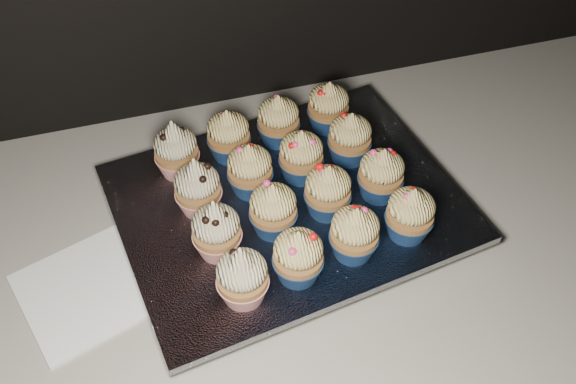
% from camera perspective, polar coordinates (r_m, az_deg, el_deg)
% --- Properties ---
extents(cabinet, '(2.40, 0.60, 0.86)m').
position_cam_1_polar(cabinet, '(1.34, 10.23, -13.77)').
color(cabinet, black).
rests_on(cabinet, ground).
extents(worktop, '(2.44, 0.64, 0.04)m').
position_cam_1_polar(worktop, '(0.98, 13.65, -0.85)').
color(worktop, beige).
rests_on(worktop, cabinet).
extents(napkin, '(0.20, 0.20, 0.00)m').
position_cam_1_polar(napkin, '(0.87, -17.41, -8.33)').
color(napkin, white).
rests_on(napkin, worktop).
extents(baking_tray, '(0.46, 0.38, 0.02)m').
position_cam_1_polar(baking_tray, '(0.90, 0.00, -1.68)').
color(baking_tray, black).
rests_on(baking_tray, worktop).
extents(foil_lining, '(0.50, 0.42, 0.01)m').
position_cam_1_polar(foil_lining, '(0.89, 0.00, -0.96)').
color(foil_lining, silver).
rests_on(foil_lining, baking_tray).
extents(cupcake_0, '(0.06, 0.06, 0.10)m').
position_cam_1_polar(cupcake_0, '(0.76, -4.09, -7.48)').
color(cupcake_0, red).
rests_on(cupcake_0, foil_lining).
extents(cupcake_1, '(0.06, 0.06, 0.08)m').
position_cam_1_polar(cupcake_1, '(0.78, 0.90, -5.72)').
color(cupcake_1, navy).
rests_on(cupcake_1, foil_lining).
extents(cupcake_2, '(0.06, 0.06, 0.08)m').
position_cam_1_polar(cupcake_2, '(0.80, 5.93, -3.65)').
color(cupcake_2, navy).
rests_on(cupcake_2, foil_lining).
extents(cupcake_3, '(0.06, 0.06, 0.08)m').
position_cam_1_polar(cupcake_3, '(0.83, 10.80, -1.92)').
color(cupcake_3, navy).
rests_on(cupcake_3, foil_lining).
extents(cupcake_4, '(0.06, 0.06, 0.10)m').
position_cam_1_polar(cupcake_4, '(0.80, -6.38, -3.38)').
color(cupcake_4, red).
rests_on(cupcake_4, foil_lining).
extents(cupcake_5, '(0.06, 0.06, 0.08)m').
position_cam_1_polar(cupcake_5, '(0.82, -1.33, -1.57)').
color(cupcake_5, navy).
rests_on(cupcake_5, foil_lining).
extents(cupcake_6, '(0.06, 0.06, 0.08)m').
position_cam_1_polar(cupcake_6, '(0.85, 3.56, 0.09)').
color(cupcake_6, navy).
rests_on(cupcake_6, foil_lining).
extents(cupcake_7, '(0.06, 0.06, 0.08)m').
position_cam_1_polar(cupcake_7, '(0.87, 8.27, 1.58)').
color(cupcake_7, navy).
rests_on(cupcake_7, foil_lining).
extents(cupcake_8, '(0.06, 0.06, 0.10)m').
position_cam_1_polar(cupcake_8, '(0.85, -8.04, 0.38)').
color(cupcake_8, red).
rests_on(cupcake_8, foil_lining).
extents(cupcake_9, '(0.06, 0.06, 0.08)m').
position_cam_1_polar(cupcake_9, '(0.87, -3.41, 1.99)').
color(cupcake_9, navy).
rests_on(cupcake_9, foil_lining).
extents(cupcake_10, '(0.06, 0.06, 0.08)m').
position_cam_1_polar(cupcake_10, '(0.89, 1.18, 3.23)').
color(cupcake_10, navy).
rests_on(cupcake_10, foil_lining).
extents(cupcake_11, '(0.06, 0.06, 0.08)m').
position_cam_1_polar(cupcake_11, '(0.92, 5.52, 4.79)').
color(cupcake_11, navy).
rests_on(cupcake_11, foil_lining).
extents(cupcake_12, '(0.06, 0.06, 0.10)m').
position_cam_1_polar(cupcake_12, '(0.91, -9.92, 3.67)').
color(cupcake_12, red).
rests_on(cupcake_12, foil_lining).
extents(cupcake_13, '(0.06, 0.06, 0.08)m').
position_cam_1_polar(cupcake_13, '(0.93, -5.31, 5.04)').
color(cupcake_13, navy).
rests_on(cupcake_13, foil_lining).
extents(cupcake_14, '(0.06, 0.06, 0.08)m').
position_cam_1_polar(cupcake_14, '(0.95, -0.85, 6.38)').
color(cupcake_14, navy).
rests_on(cupcake_14, foil_lining).
extents(cupcake_15, '(0.06, 0.06, 0.08)m').
position_cam_1_polar(cupcake_15, '(0.97, 3.61, 7.56)').
color(cupcake_15, navy).
rests_on(cupcake_15, foil_lining).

